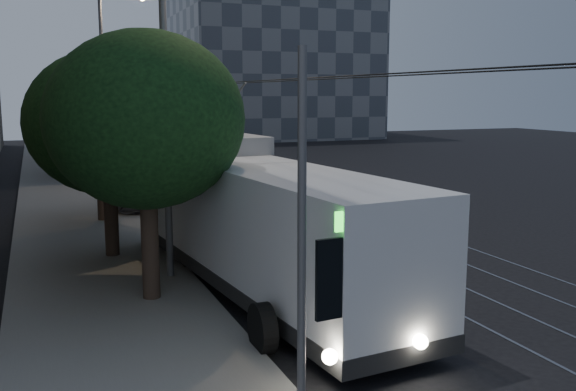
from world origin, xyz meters
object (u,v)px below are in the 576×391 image
Objects in this scene: pickup_silver at (147,190)px; car_white_b at (128,168)px; car_white_d at (103,154)px; streetlamp_far at (110,67)px; car_white_c at (123,157)px; streetlamp_near at (179,44)px; trolleybus at (255,222)px; car_white_a at (148,173)px.

pickup_silver is 1.32× the size of car_white_b.
streetlamp_far is (-0.47, -11.75, 6.02)m from car_white_d.
streetlamp_near reaches higher than car_white_c.
car_white_c is at bearing 83.32° from trolleybus.
streetlamp_near is at bearing -81.49° from pickup_silver.
streetlamp_far reaches higher than car_white_c.
car_white_c is 0.98× the size of car_white_d.
trolleybus is 1.21× the size of streetlamp_near.
car_white_a is 0.85× the size of car_white_c.
car_white_b is at bearing -68.89° from car_white_d.
car_white_a is 10.00m from car_white_c.
car_white_d is at bearing 88.36° from streetlamp_near.
car_white_d is (0.00, 20.30, -0.07)m from pickup_silver.
pickup_silver is 0.51× the size of streetlamp_far.
car_white_a is 0.83× the size of car_white_d.
trolleybus reaches higher than car_white_b.
car_white_b is (-0.79, 2.92, 0.03)m from car_white_a.
streetlamp_far is at bearing 88.72° from streetlamp_near.
car_white_a is 12.42m from car_white_d.
pickup_silver is 1.37× the size of car_white_c.
pickup_silver is 10.42m from streetlamp_far.
car_white_d is 0.39× the size of streetlamp_near.
car_white_d reaches higher than car_white_a.
car_white_b is (-0.10, 24.70, -1.20)m from trolleybus.
car_white_a is at bearing 93.11° from pickup_silver.
pickup_silver is 17.99m from car_white_c.
streetlamp_far is (-1.05, -2.32, 6.12)m from car_white_b.
streetlamp_near is at bearing -83.83° from car_white_a.
car_white_a is 0.32× the size of streetlamp_near.
car_white_b is at bearing 84.48° from trolleybus.
trolleybus is at bearing -74.30° from pickup_silver.
car_white_a is (1.37, 7.95, -0.19)m from pickup_silver.
streetlamp_near is (-1.51, -23.12, 5.99)m from car_white_b.
streetlamp_near reaches higher than car_white_b.
streetlamp_far is at bearing 87.18° from trolleybus.
car_white_b is (0.58, 10.86, -0.17)m from pickup_silver.
pickup_silver is at bearing -72.40° from car_white_d.
car_white_b is 23.93m from streetlamp_near.
car_white_a is 0.32× the size of streetlamp_far.
car_white_b is 1.03× the size of car_white_c.
streetlamp_far reaches higher than streetlamp_near.
pickup_silver is at bearing -86.86° from streetlamp_far.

